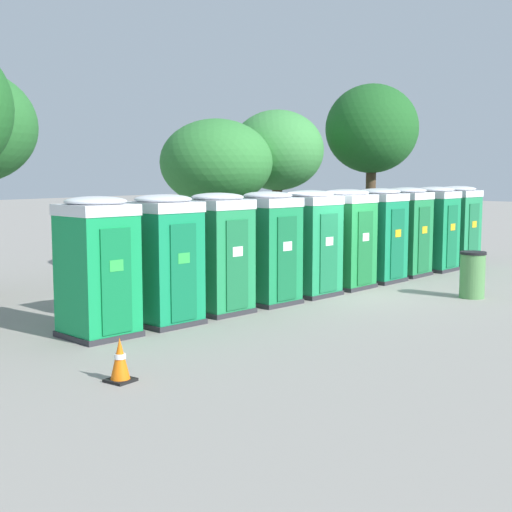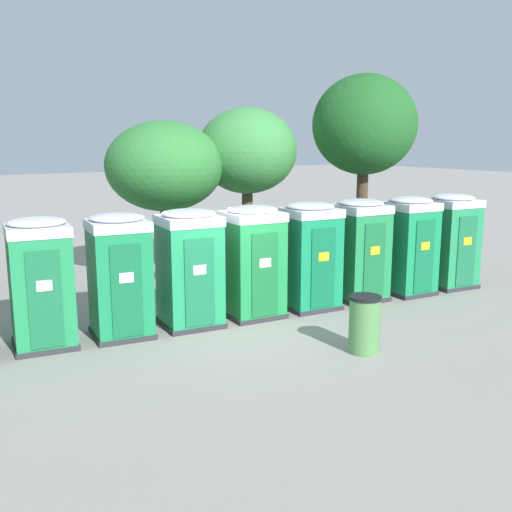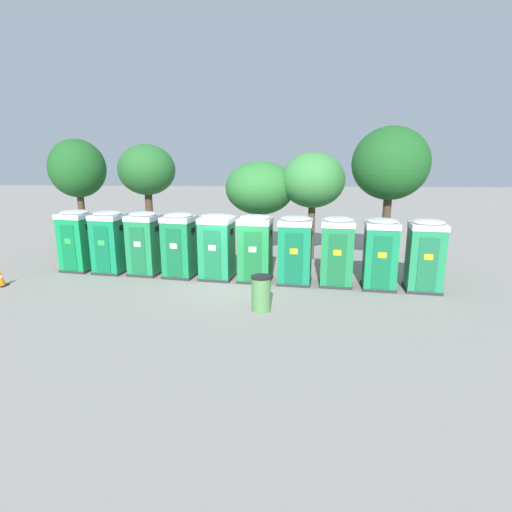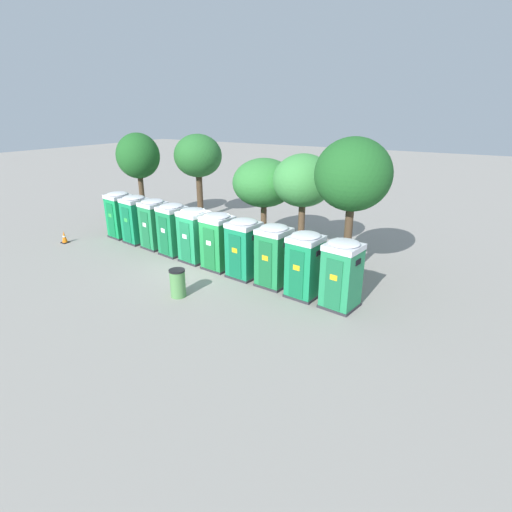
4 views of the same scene
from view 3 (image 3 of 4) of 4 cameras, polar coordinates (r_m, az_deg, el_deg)
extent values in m
plane|color=gray|center=(15.12, -3.26, -3.84)|extent=(120.00, 120.00, 0.00)
cube|color=#2D2D33|center=(18.43, -23.79, -1.66)|extent=(1.36, 1.37, 0.10)
cube|color=#13944D|center=(18.20, -24.11, 1.68)|extent=(1.29, 1.30, 2.10)
cube|color=#0F733C|center=(17.76, -25.21, 1.06)|extent=(0.62, 0.13, 1.85)
cube|color=green|center=(17.70, -25.34, 1.92)|extent=(0.28, 0.05, 0.20)
cube|color=black|center=(17.74, -22.85, 3.94)|extent=(0.08, 0.36, 0.20)
cube|color=silver|center=(18.03, -24.46, 5.26)|extent=(1.33, 1.34, 0.20)
ellipsoid|color=silver|center=(18.01, -24.51, 5.74)|extent=(1.27, 1.27, 0.18)
cube|color=#2D2D33|center=(17.58, -19.82, -2.00)|extent=(1.35, 1.36, 0.10)
cube|color=#138952|center=(17.33, -20.11, 1.51)|extent=(1.29, 1.30, 2.10)
cube|color=#0F6B40|center=(16.87, -21.15, 0.85)|extent=(0.62, 0.12, 1.85)
cube|color=green|center=(16.80, -21.26, 1.75)|extent=(0.28, 0.05, 0.20)
cube|color=black|center=(16.90, -18.65, 3.87)|extent=(0.08, 0.36, 0.20)
cube|color=silver|center=(17.15, -20.42, 5.27)|extent=(1.33, 1.33, 0.20)
ellipsoid|color=silver|center=(17.13, -20.46, 5.76)|extent=(1.26, 1.27, 0.18)
cube|color=#2D2D33|center=(16.90, -15.33, -2.28)|extent=(1.34, 1.36, 0.10)
cube|color=#20894D|center=(16.65, -15.56, 1.37)|extent=(1.27, 1.30, 2.10)
cube|color=#196B3C|center=(16.16, -16.52, 0.68)|extent=(0.61, 0.12, 1.85)
cube|color=white|center=(16.09, -16.62, 1.63)|extent=(0.28, 0.05, 0.20)
cube|color=black|center=(16.25, -13.96, 3.82)|extent=(0.08, 0.36, 0.20)
cube|color=silver|center=(16.45, -15.81, 5.29)|extent=(1.31, 1.34, 0.20)
ellipsoid|color=silver|center=(16.44, -15.84, 5.81)|extent=(1.25, 1.27, 0.18)
cube|color=#2D2D33|center=(16.24, -10.63, -2.66)|extent=(1.34, 1.37, 0.10)
cube|color=#198349|center=(15.97, -10.80, 1.14)|extent=(1.28, 1.30, 2.10)
cube|color=#146639|center=(15.47, -11.66, 0.41)|extent=(0.61, 0.13, 1.85)
cube|color=white|center=(15.39, -11.73, 1.40)|extent=(0.28, 0.05, 0.20)
cube|color=black|center=(15.61, -9.00, 3.68)|extent=(0.08, 0.36, 0.20)
cube|color=silver|center=(15.77, -10.98, 5.22)|extent=(1.32, 1.34, 0.20)
ellipsoid|color=silver|center=(15.75, -11.00, 5.76)|extent=(1.25, 1.27, 0.18)
cube|color=#2D2D33|center=(15.75, -5.50, -2.99)|extent=(1.39, 1.35, 0.10)
cube|color=#208E55|center=(15.47, -5.59, 0.92)|extent=(1.32, 1.29, 2.10)
cube|color=#196F42|center=(14.95, -6.26, 0.16)|extent=(0.64, 0.12, 1.85)
cube|color=white|center=(14.87, -6.31, 1.18)|extent=(0.28, 0.05, 0.20)
cube|color=black|center=(15.16, -3.49, 3.53)|extent=(0.07, 0.36, 0.20)
cube|color=silver|center=(15.27, -5.69, 5.14)|extent=(1.36, 1.33, 0.20)
ellipsoid|color=silver|center=(15.25, -5.70, 5.69)|extent=(1.29, 1.26, 0.18)
cube|color=#2D2D33|center=(15.40, -0.08, -3.31)|extent=(1.35, 1.32, 0.10)
cube|color=#208A42|center=(15.12, -0.09, 0.69)|extent=(1.29, 1.26, 2.10)
cube|color=#196C34|center=(14.57, -0.50, -0.10)|extent=(0.64, 0.10, 1.85)
cube|color=white|center=(14.49, -0.52, 0.94)|extent=(0.28, 0.04, 0.20)
cube|color=black|center=(14.88, 2.19, 3.36)|extent=(0.06, 0.36, 0.20)
cube|color=silver|center=(14.91, -0.09, 5.00)|extent=(1.33, 1.30, 0.20)
ellipsoid|color=silver|center=(14.89, -0.09, 5.57)|extent=(1.26, 1.23, 0.18)
cube|color=#2D2D33|center=(15.17, 5.53, -3.63)|extent=(1.36, 1.33, 0.10)
cube|color=#158553|center=(14.89, 5.62, 0.42)|extent=(1.29, 1.27, 2.10)
cube|color=#106841|center=(14.34, 5.40, -0.39)|extent=(0.64, 0.10, 1.85)
cube|color=yellow|center=(14.26, 5.42, 0.67)|extent=(0.28, 0.04, 0.20)
cube|color=black|center=(14.70, 8.01, 3.12)|extent=(0.07, 0.36, 0.20)
cube|color=silver|center=(14.68, 5.73, 4.80)|extent=(1.33, 1.30, 0.20)
ellipsoid|color=silver|center=(14.65, 5.74, 5.38)|extent=(1.26, 1.24, 0.18)
cube|color=#2D2D33|center=(15.17, 11.26, -3.83)|extent=(1.30, 1.31, 0.10)
cube|color=#1F8446|center=(14.89, 11.45, 0.22)|extent=(1.24, 1.25, 2.10)
cube|color=#186737|center=(14.34, 11.48, -0.60)|extent=(0.62, 0.09, 1.85)
cube|color=yellow|center=(14.26, 11.54, 0.46)|extent=(0.28, 0.04, 0.20)
cube|color=black|center=(14.77, 13.82, 2.90)|extent=(0.06, 0.36, 0.20)
cube|color=silver|center=(14.67, 11.66, 4.59)|extent=(1.28, 1.29, 0.20)
ellipsoid|color=silver|center=(14.65, 11.69, 5.17)|extent=(1.22, 1.22, 0.18)
cube|color=#2D2D33|center=(15.17, 16.99, -4.16)|extent=(1.28, 1.32, 0.10)
cube|color=#178851|center=(14.89, 17.28, -0.12)|extent=(1.22, 1.25, 2.10)
cube|color=#126A3F|center=(14.34, 17.52, -0.95)|extent=(0.60, 0.10, 1.85)
cube|color=yellow|center=(14.26, 17.60, 0.10)|extent=(0.28, 0.04, 0.20)
cube|color=black|center=(14.83, 19.63, 2.55)|extent=(0.06, 0.36, 0.20)
cube|color=silver|center=(14.68, 17.59, 4.25)|extent=(1.26, 1.29, 0.20)
ellipsoid|color=silver|center=(14.66, 17.63, 4.83)|extent=(1.19, 1.23, 0.18)
cube|color=#2D2D33|center=(15.45, 22.58, -4.31)|extent=(1.35, 1.35, 0.10)
cube|color=#238A53|center=(15.17, 22.95, -0.34)|extent=(1.29, 1.29, 2.10)
cube|color=#1B6B41|center=(14.63, 23.33, -1.16)|extent=(0.63, 0.12, 1.85)
cube|color=yellow|center=(14.55, 23.44, -0.13)|extent=(0.28, 0.05, 0.20)
cube|color=black|center=(15.15, 25.36, 2.25)|extent=(0.07, 0.36, 0.20)
cube|color=silver|center=(14.96, 23.35, 3.94)|extent=(1.33, 1.33, 0.20)
ellipsoid|color=silver|center=(14.94, 23.40, 4.51)|extent=(1.26, 1.26, 0.18)
cylinder|color=brown|center=(19.18, 0.56, 3.81)|extent=(0.31, 0.31, 2.57)
ellipsoid|color=#337F38|center=(18.96, 0.57, 9.68)|extent=(3.23, 3.23, 2.48)
cylinder|color=#4C3826|center=(21.10, -23.52, 4.73)|extent=(0.31, 0.31, 3.41)
ellipsoid|color=#1E5B23|center=(20.92, -24.15, 11.35)|extent=(2.58, 2.58, 2.69)
cylinder|color=brown|center=(18.68, 7.90, 4.04)|extent=(0.32, 0.32, 2.97)
ellipsoid|color=#3D8C42|center=(18.45, 8.12, 10.68)|extent=(2.88, 2.88, 2.47)
cylinder|color=#4C3826|center=(17.36, 18.02, 3.86)|extent=(0.33, 0.33, 3.60)
ellipsoid|color=#1E5B23|center=(17.15, 18.65, 12.43)|extent=(3.03, 3.03, 2.89)
cylinder|color=#4C3826|center=(22.65, -14.97, 5.77)|extent=(0.40, 0.40, 3.30)
ellipsoid|color=#286B2D|center=(22.48, -15.34, 11.80)|extent=(3.00, 3.00, 2.66)
cylinder|color=#518C4C|center=(12.21, 0.73, -5.49)|extent=(0.58, 0.58, 1.04)
cylinder|color=black|center=(12.04, 0.73, -3.01)|extent=(0.62, 0.62, 0.06)
cube|color=black|center=(17.44, -32.56, -3.57)|extent=(0.36, 0.36, 0.04)
cone|color=orange|center=(17.36, -32.69, -2.56)|extent=(0.28, 0.28, 0.60)
cylinder|color=white|center=(17.35, -32.70, -2.47)|extent=(0.17, 0.17, 0.07)
camera|label=1|loc=(18.33, -66.19, 0.62)|focal=50.00mm
camera|label=2|loc=(9.31, -62.02, 3.44)|focal=42.00mm
camera|label=4|loc=(9.50, 90.04, 14.67)|focal=28.00mm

